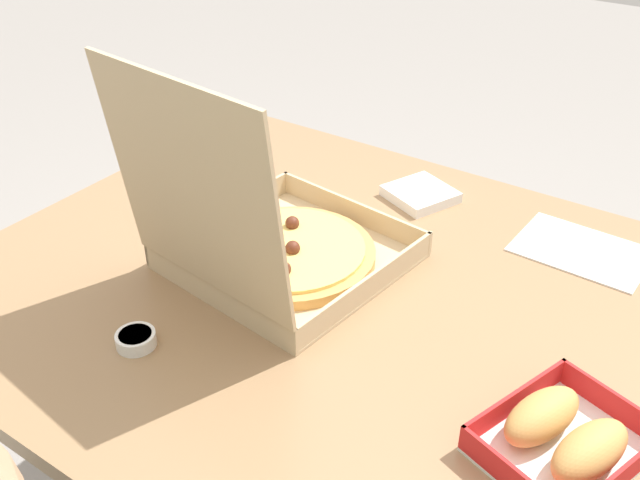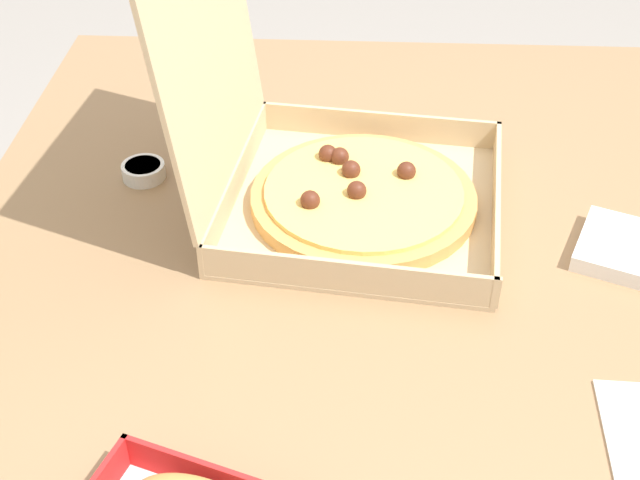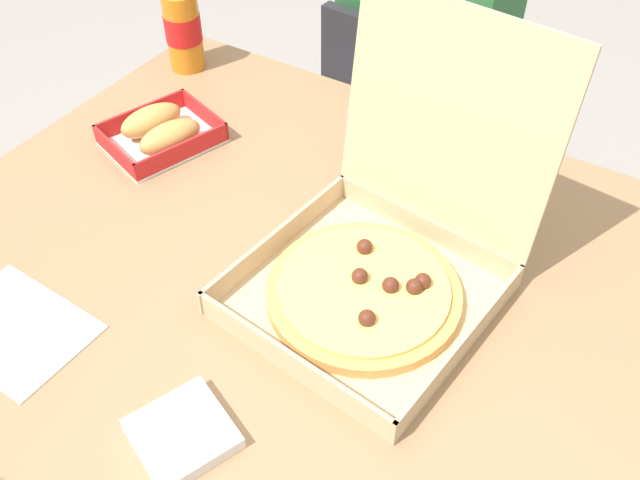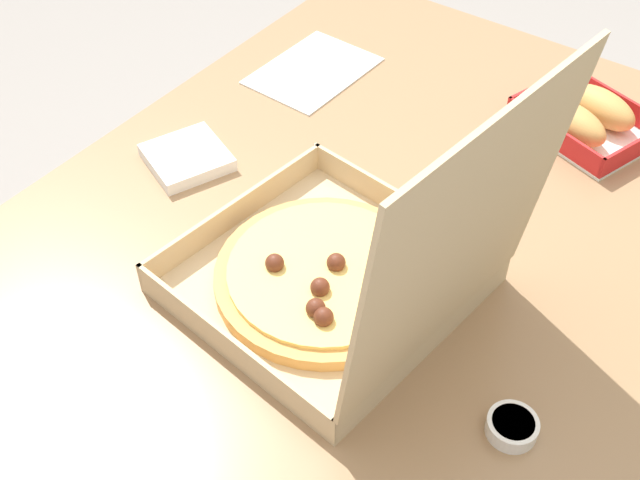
{
  "view_description": "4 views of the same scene",
  "coord_description": "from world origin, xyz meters",
  "views": [
    {
      "loc": [
        -0.47,
        0.76,
        1.41
      ],
      "look_at": [
        0.07,
        -0.03,
        0.79
      ],
      "focal_mm": 40.28,
      "sensor_mm": 36.0,
      "label": 1
    },
    {
      "loc": [
        -0.75,
        -0.01,
        1.38
      ],
      "look_at": [
        0.03,
        0.03,
        0.76
      ],
      "focal_mm": 48.47,
      "sensor_mm": 36.0,
      "label": 2
    },
    {
      "loc": [
        0.41,
        -0.6,
        1.5
      ],
      "look_at": [
        0.02,
        0.02,
        0.79
      ],
      "focal_mm": 38.94,
      "sensor_mm": 36.0,
      "label": 3
    },
    {
      "loc": [
        0.67,
        0.37,
        1.49
      ],
      "look_at": [
        0.09,
        -0.04,
        0.78
      ],
      "focal_mm": 44.46,
      "sensor_mm": 36.0,
      "label": 4
    }
  ],
  "objects": [
    {
      "name": "napkin_pile",
      "position": [
        0.04,
        -0.32,
        0.75
      ],
      "size": [
        0.14,
        0.14,
        0.02
      ],
      "primitive_type": "cube",
      "rotation": [
        0.0,
        0.0,
        -0.4
      ],
      "color": "white",
      "rests_on": "dining_table"
    },
    {
      "name": "pizza_box_open",
      "position": [
        0.12,
        0.02,
        0.8
      ],
      "size": [
        0.37,
        0.41,
        0.37
      ],
      "color": "tan",
      "rests_on": "dining_table"
    },
    {
      "name": "dipping_sauce_cup",
      "position": [
        0.17,
        0.27,
        0.76
      ],
      "size": [
        0.06,
        0.06,
        0.02
      ],
      "color": "white",
      "rests_on": "dining_table"
    },
    {
      "name": "dining_table",
      "position": [
        0.0,
        0.0,
        0.66
      ],
      "size": [
        1.19,
        0.94,
        0.74
      ],
      "color": "#997551",
      "rests_on": "ground_plane"
    }
  ]
}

